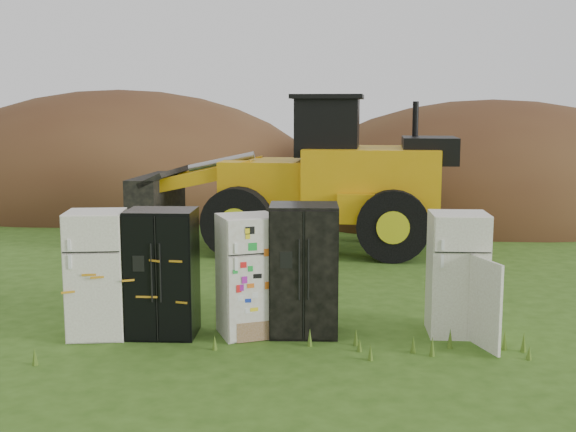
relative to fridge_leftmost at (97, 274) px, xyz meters
name	(u,v)px	position (x,y,z in m)	size (l,w,h in m)	color
ground	(282,333)	(2.55, 0.00, -0.87)	(120.00, 120.00, 0.00)	#305216
fridge_leftmost	(97,274)	(0.00, 0.00, 0.00)	(0.77, 0.74, 1.75)	white
fridge_black_side	(163,273)	(0.90, 0.01, 0.01)	(0.92, 0.73, 1.77)	black
fridge_sticker	(247,275)	(2.08, -0.01, -0.03)	(0.75, 0.69, 1.69)	silver
fridge_dark_mid	(304,269)	(2.86, 0.02, 0.04)	(0.94, 0.76, 1.83)	black
fridge_open_door	(457,274)	(5.00, -0.04, -0.02)	(0.78, 0.72, 1.71)	white
wheel_loader	(289,173)	(2.82, 6.30, 0.85)	(7.11, 2.88, 3.44)	#D3960E
dirt_mound_right	(489,214)	(9.01, 11.59, -0.87)	(13.02, 9.55, 6.82)	#422515
dirt_mound_left	(123,203)	(-2.57, 14.47, -0.87)	(14.07, 10.55, 7.52)	#422515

